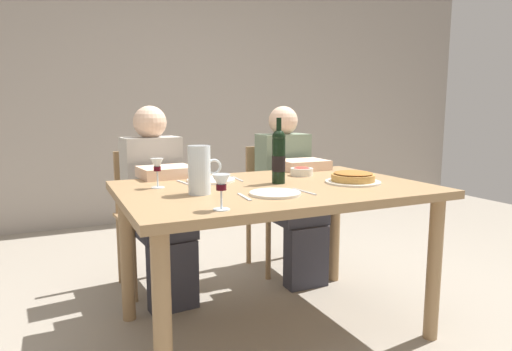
{
  "coord_description": "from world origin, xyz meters",
  "views": [
    {
      "loc": [
        -0.99,
        -1.92,
        1.13
      ],
      "look_at": [
        -0.07,
        0.06,
        0.81
      ],
      "focal_mm": 30.74,
      "sensor_mm": 36.0,
      "label": 1
    }
  ],
  "objects_px": {
    "wine_bottle": "(279,156)",
    "dinner_plate_right_setting": "(211,180)",
    "diner_right": "(290,187)",
    "salad_bowl": "(302,171)",
    "wine_glass_right_diner": "(221,184)",
    "wine_glass_left_diner": "(157,167)",
    "diner_left": "(158,197)",
    "chair_left": "(148,209)",
    "dinner_plate_left_setting": "(275,193)",
    "dining_table": "(274,204)",
    "baked_tart": "(353,178)",
    "water_pitcher": "(200,173)",
    "chair_right": "(275,198)"
  },
  "relations": [
    {
      "from": "wine_bottle",
      "to": "baked_tart",
      "type": "distance_m",
      "value": 0.4
    },
    {
      "from": "dinner_plate_left_setting",
      "to": "water_pitcher",
      "type": "bearing_deg",
      "value": 152.46
    },
    {
      "from": "water_pitcher",
      "to": "dinner_plate_right_setting",
      "type": "distance_m",
      "value": 0.37
    },
    {
      "from": "water_pitcher",
      "to": "diner_left",
      "type": "relative_size",
      "value": 0.19
    },
    {
      "from": "wine_bottle",
      "to": "salad_bowl",
      "type": "height_order",
      "value": "wine_bottle"
    },
    {
      "from": "chair_left",
      "to": "diner_left",
      "type": "xyz_separation_m",
      "value": [
        0.02,
        -0.24,
        0.12
      ]
    },
    {
      "from": "chair_left",
      "to": "diner_left",
      "type": "relative_size",
      "value": 0.75
    },
    {
      "from": "salad_bowl",
      "to": "dinner_plate_left_setting",
      "type": "height_order",
      "value": "salad_bowl"
    },
    {
      "from": "salad_bowl",
      "to": "chair_left",
      "type": "xyz_separation_m",
      "value": [
        -0.75,
        0.67,
        -0.29
      ]
    },
    {
      "from": "dinner_plate_left_setting",
      "to": "dining_table",
      "type": "bearing_deg",
      "value": 63.9
    },
    {
      "from": "dinner_plate_right_setting",
      "to": "wine_bottle",
      "type": "bearing_deg",
      "value": -35.91
    },
    {
      "from": "water_pitcher",
      "to": "wine_glass_right_diner",
      "type": "xyz_separation_m",
      "value": [
        -0.02,
        -0.34,
        0.0
      ]
    },
    {
      "from": "diner_right",
      "to": "salad_bowl",
      "type": "bearing_deg",
      "value": 70.32
    },
    {
      "from": "wine_glass_left_diner",
      "to": "diner_left",
      "type": "xyz_separation_m",
      "value": [
        0.1,
        0.49,
        -0.25
      ]
    },
    {
      "from": "salad_bowl",
      "to": "wine_bottle",
      "type": "bearing_deg",
      "value": -143.45
    },
    {
      "from": "wine_bottle",
      "to": "water_pitcher",
      "type": "distance_m",
      "value": 0.47
    },
    {
      "from": "wine_glass_left_diner",
      "to": "dinner_plate_right_setting",
      "type": "bearing_deg",
      "value": 15.55
    },
    {
      "from": "wine_glass_right_diner",
      "to": "dinner_plate_left_setting",
      "type": "distance_m",
      "value": 0.38
    },
    {
      "from": "chair_left",
      "to": "dinner_plate_right_setting",
      "type": "bearing_deg",
      "value": 103.38
    },
    {
      "from": "water_pitcher",
      "to": "dinner_plate_left_setting",
      "type": "relative_size",
      "value": 0.95
    },
    {
      "from": "baked_tart",
      "to": "dining_table",
      "type": "bearing_deg",
      "value": 166.06
    },
    {
      "from": "wine_glass_left_diner",
      "to": "dining_table",
      "type": "bearing_deg",
      "value": -18.05
    },
    {
      "from": "dining_table",
      "to": "wine_glass_left_diner",
      "type": "height_order",
      "value": "wine_glass_left_diner"
    },
    {
      "from": "dining_table",
      "to": "wine_glass_left_diner",
      "type": "relative_size",
      "value": 10.42
    },
    {
      "from": "wine_glass_right_diner",
      "to": "chair_right",
      "type": "height_order",
      "value": "wine_glass_right_diner"
    },
    {
      "from": "diner_right",
      "to": "chair_right",
      "type": "bearing_deg",
      "value": -89.82
    },
    {
      "from": "baked_tart",
      "to": "wine_bottle",
      "type": "bearing_deg",
      "value": 157.17
    },
    {
      "from": "wine_glass_left_diner",
      "to": "wine_glass_right_diner",
      "type": "bearing_deg",
      "value": -78.58
    },
    {
      "from": "dining_table",
      "to": "chair_right",
      "type": "distance_m",
      "value": 0.99
    },
    {
      "from": "dinner_plate_right_setting",
      "to": "diner_right",
      "type": "relative_size",
      "value": 0.22
    },
    {
      "from": "dining_table",
      "to": "diner_left",
      "type": "distance_m",
      "value": 0.8
    },
    {
      "from": "chair_right",
      "to": "diner_right",
      "type": "relative_size",
      "value": 0.75
    },
    {
      "from": "wine_bottle",
      "to": "dinner_plate_right_setting",
      "type": "bearing_deg",
      "value": 144.09
    },
    {
      "from": "dining_table",
      "to": "diner_right",
      "type": "relative_size",
      "value": 1.29
    },
    {
      "from": "wine_glass_right_diner",
      "to": "diner_right",
      "type": "relative_size",
      "value": 0.12
    },
    {
      "from": "chair_left",
      "to": "dinner_plate_left_setting",
      "type": "bearing_deg",
      "value": 102.25
    },
    {
      "from": "water_pitcher",
      "to": "baked_tart",
      "type": "bearing_deg",
      "value": -2.98
    },
    {
      "from": "wine_bottle",
      "to": "diner_right",
      "type": "height_order",
      "value": "diner_right"
    },
    {
      "from": "salad_bowl",
      "to": "chair_left",
      "type": "distance_m",
      "value": 1.05
    },
    {
      "from": "chair_right",
      "to": "diner_right",
      "type": "bearing_deg",
      "value": 90.18
    },
    {
      "from": "wine_glass_right_diner",
      "to": "diner_left",
      "type": "relative_size",
      "value": 0.12
    },
    {
      "from": "baked_tart",
      "to": "wine_glass_right_diner",
      "type": "bearing_deg",
      "value": -160.54
    },
    {
      "from": "baked_tart",
      "to": "wine_glass_right_diner",
      "type": "height_order",
      "value": "wine_glass_right_diner"
    },
    {
      "from": "chair_left",
      "to": "diner_right",
      "type": "xyz_separation_m",
      "value": [
        0.91,
        -0.27,
        0.12
      ]
    },
    {
      "from": "wine_bottle",
      "to": "chair_right",
      "type": "bearing_deg",
      "value": 63.82
    },
    {
      "from": "salad_bowl",
      "to": "wine_glass_right_diner",
      "type": "bearing_deg",
      "value": -139.09
    },
    {
      "from": "baked_tart",
      "to": "dinner_plate_left_setting",
      "type": "bearing_deg",
      "value": -167.46
    },
    {
      "from": "wine_glass_right_diner",
      "to": "dinner_plate_left_setting",
      "type": "relative_size",
      "value": 0.59
    },
    {
      "from": "chair_left",
      "to": "diner_left",
      "type": "bearing_deg",
      "value": 89.1
    },
    {
      "from": "salad_bowl",
      "to": "wine_glass_left_diner",
      "type": "distance_m",
      "value": 0.85
    }
  ]
}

